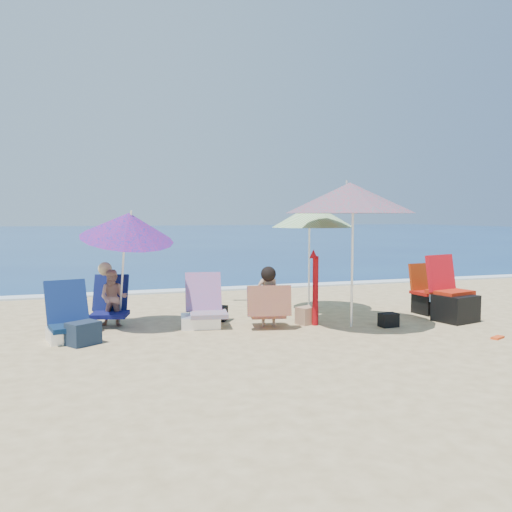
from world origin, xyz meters
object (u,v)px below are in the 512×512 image
object	(u,v)px
umbrella_blue	(128,226)
camp_chair_right	(431,295)
umbrella_turquoise	(350,198)
chair_navy	(70,324)
furled_umbrella	(315,284)
chair_rainbow	(203,312)
person_left	(112,297)
camp_chair_left	(453,301)
person_center	(268,298)
umbrella_striped	(313,215)

from	to	relation	value
umbrella_blue	camp_chair_right	world-z (taller)	umbrella_blue
umbrella_turquoise	chair_navy	world-z (taller)	umbrella_turquoise
furled_umbrella	chair_navy	distance (m)	3.67
chair_navy	chair_rainbow	distance (m)	1.97
furled_umbrella	person_left	size ratio (longest dim) A/B	1.21
chair_navy	camp_chair_left	bearing A→B (deg)	-5.10
person_left	chair_navy	bearing A→B (deg)	-128.08
person_left	umbrella_blue	bearing A→B (deg)	-53.47
chair_navy	umbrella_blue	bearing A→B (deg)	28.54
furled_umbrella	person_center	distance (m)	0.78
umbrella_turquoise	furled_umbrella	world-z (taller)	umbrella_turquoise
camp_chair_left	person_left	world-z (taller)	camp_chair_left
furled_umbrella	person_center	xyz separation A→B (m)	(-0.75, 0.06, -0.20)
chair_navy	furled_umbrella	bearing A→B (deg)	-2.68
umbrella_turquoise	umbrella_striped	xyz separation A→B (m)	(0.03, 1.43, -0.27)
umbrella_striped	umbrella_blue	size ratio (longest dim) A/B	1.03
person_center	umbrella_blue	bearing A→B (deg)	164.26
umbrella_striped	camp_chair_right	bearing A→B (deg)	-25.87
umbrella_turquoise	chair_rainbow	xyz separation A→B (m)	(-2.14, 0.75, -1.77)
chair_rainbow	person_left	distance (m)	1.43
umbrella_turquoise	person_left	xyz separation A→B (m)	(-3.47, 1.21, -1.54)
umbrella_turquoise	chair_rainbow	size ratio (longest dim) A/B	2.95
umbrella_blue	furled_umbrella	distance (m)	3.00
umbrella_blue	person_center	bearing A→B (deg)	-15.74
furled_umbrella	camp_chair_left	world-z (taller)	furled_umbrella
chair_rainbow	camp_chair_left	size ratio (longest dim) A/B	0.78
umbrella_turquoise	camp_chair_right	size ratio (longest dim) A/B	2.68
umbrella_blue	camp_chair_right	distance (m)	5.29
chair_rainbow	camp_chair_left	distance (m)	4.08
umbrella_blue	furled_umbrella	bearing A→B (deg)	-12.73
umbrella_turquoise	camp_chair_left	bearing A→B (deg)	-3.11
umbrella_turquoise	umbrella_blue	distance (m)	3.38
camp_chair_left	camp_chair_right	distance (m)	0.64
umbrella_striped	person_center	bearing A→B (deg)	-137.86
furled_umbrella	chair_rainbow	size ratio (longest dim) A/B	1.44
chair_rainbow	person_center	size ratio (longest dim) A/B	0.87
person_left	person_center	bearing A→B (deg)	-21.44
chair_rainbow	person_center	world-z (taller)	person_center
chair_rainbow	camp_chair_left	xyz separation A→B (m)	(3.99, -0.85, 0.10)
umbrella_striped	camp_chair_left	bearing A→B (deg)	-40.10
chair_navy	person_center	distance (m)	2.89
umbrella_striped	furled_umbrella	bearing A→B (deg)	-112.27
umbrella_striped	umbrella_blue	world-z (taller)	umbrella_striped
umbrella_striped	chair_rainbow	size ratio (longest dim) A/B	2.36
umbrella_striped	chair_navy	world-z (taller)	umbrella_striped
umbrella_blue	camp_chair_right	bearing A→B (deg)	-3.97
umbrella_turquoise	umbrella_blue	bearing A→B (deg)	164.64
umbrella_striped	camp_chair_right	world-z (taller)	umbrella_striped
chair_navy	person_center	world-z (taller)	person_center
chair_navy	camp_chair_left	world-z (taller)	camp_chair_left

